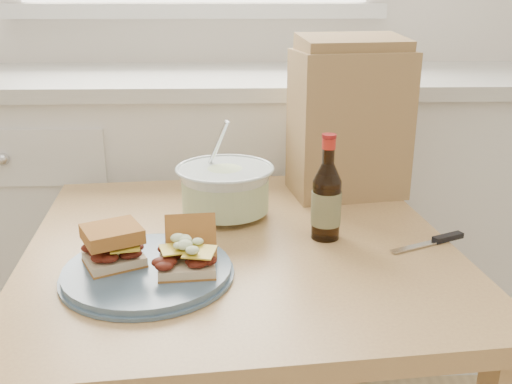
{
  "coord_description": "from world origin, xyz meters",
  "views": [
    {
      "loc": [
        0.14,
        -0.13,
        1.17
      ],
      "look_at": [
        0.18,
        1.0,
        0.78
      ],
      "focal_mm": 40.0,
      "sensor_mm": 36.0,
      "label": 1
    }
  ],
  "objects_px": {
    "coleslaw_bowl": "(225,192)",
    "dining_table": "(240,285)",
    "beer_bottle": "(326,200)",
    "paper_bag": "(349,124)",
    "plate": "(148,272)"
  },
  "relations": [
    {
      "from": "plate",
      "to": "paper_bag",
      "type": "height_order",
      "value": "paper_bag"
    },
    {
      "from": "paper_bag",
      "to": "beer_bottle",
      "type": "bearing_deg",
      "value": -117.52
    },
    {
      "from": "dining_table",
      "to": "paper_bag",
      "type": "xyz_separation_m",
      "value": [
        0.27,
        0.29,
        0.28
      ]
    },
    {
      "from": "dining_table",
      "to": "beer_bottle",
      "type": "relative_size",
      "value": 4.22
    },
    {
      "from": "beer_bottle",
      "to": "paper_bag",
      "type": "height_order",
      "value": "paper_bag"
    },
    {
      "from": "plate",
      "to": "beer_bottle",
      "type": "relative_size",
      "value": 1.36
    },
    {
      "from": "coleslaw_bowl",
      "to": "beer_bottle",
      "type": "xyz_separation_m",
      "value": [
        0.21,
        -0.13,
        0.03
      ]
    },
    {
      "from": "dining_table",
      "to": "coleslaw_bowl",
      "type": "xyz_separation_m",
      "value": [
        -0.03,
        0.14,
        0.16
      ]
    },
    {
      "from": "dining_table",
      "to": "coleslaw_bowl",
      "type": "relative_size",
      "value": 4.19
    },
    {
      "from": "dining_table",
      "to": "paper_bag",
      "type": "height_order",
      "value": "paper_bag"
    },
    {
      "from": "coleslaw_bowl",
      "to": "dining_table",
      "type": "bearing_deg",
      "value": -77.99
    },
    {
      "from": "coleslaw_bowl",
      "to": "beer_bottle",
      "type": "distance_m",
      "value": 0.25
    },
    {
      "from": "coleslaw_bowl",
      "to": "paper_bag",
      "type": "bearing_deg",
      "value": 26.4
    },
    {
      "from": "plate",
      "to": "coleslaw_bowl",
      "type": "height_order",
      "value": "coleslaw_bowl"
    },
    {
      "from": "beer_bottle",
      "to": "paper_bag",
      "type": "distance_m",
      "value": 0.31
    }
  ]
}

